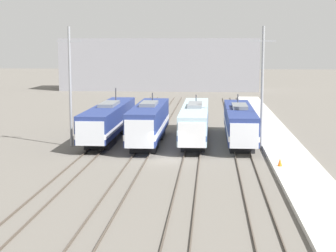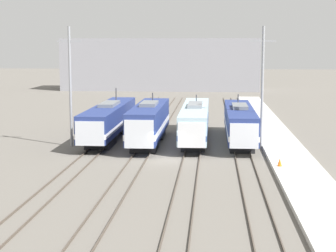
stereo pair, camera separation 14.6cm
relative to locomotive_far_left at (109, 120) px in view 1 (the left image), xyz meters
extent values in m
plane|color=#666059|center=(7.02, -10.75, -2.05)|extent=(400.00, 400.00, 0.00)
cube|color=#4C4238|center=(-0.72, -10.75, -1.98)|extent=(0.07, 120.00, 0.15)
cube|color=#4C4238|center=(0.72, -10.75, -1.98)|extent=(0.07, 120.00, 0.15)
cube|color=#4C4238|center=(3.96, -10.75, -1.98)|extent=(0.07, 120.00, 0.15)
cube|color=#4C4238|center=(5.40, -10.75, -1.98)|extent=(0.07, 120.00, 0.15)
cube|color=#4C4238|center=(8.65, -10.75, -1.98)|extent=(0.07, 120.00, 0.15)
cube|color=#4C4238|center=(10.08, -10.75, -1.98)|extent=(0.07, 120.00, 0.15)
cube|color=#4C4238|center=(13.33, -10.75, -1.98)|extent=(0.07, 120.00, 0.15)
cube|color=#4C4238|center=(14.76, -10.75, -1.98)|extent=(0.07, 120.00, 0.15)
cube|color=black|center=(0.00, -4.55, -1.58)|extent=(2.49, 4.40, 0.95)
cube|color=black|center=(0.00, 5.44, -1.58)|extent=(2.49, 4.40, 0.95)
cube|color=navy|center=(0.00, 0.45, 0.23)|extent=(2.93, 19.98, 2.67)
cube|color=silver|center=(0.00, 0.45, -0.30)|extent=(2.97, 20.02, 0.48)
cube|color=silver|center=(0.00, -8.78, 0.03)|extent=(2.70, 1.72, 2.27)
cube|color=black|center=(0.00, -9.56, 0.53)|extent=(2.29, 0.08, 0.63)
cube|color=slate|center=(0.00, 0.45, 1.74)|extent=(1.61, 5.00, 0.35)
cylinder|color=#38383D|center=(0.00, 4.85, 2.36)|extent=(0.12, 0.12, 1.59)
cube|color=black|center=(4.68, -6.48, -1.58)|extent=(2.44, 3.55, 0.95)
cube|color=black|center=(4.68, 1.59, -1.58)|extent=(2.44, 3.55, 0.95)
cube|color=navy|center=(4.68, -2.45, 0.41)|extent=(2.87, 16.14, 3.02)
cube|color=silver|center=(4.68, -2.45, -0.20)|extent=(2.91, 16.18, 0.54)
cube|color=silver|center=(4.68, -9.60, 0.18)|extent=(2.64, 2.03, 2.57)
cube|color=black|center=(4.68, -10.54, 0.75)|extent=(2.24, 0.08, 0.72)
cube|color=slate|center=(4.68, -2.45, 2.10)|extent=(1.58, 4.04, 0.35)
cylinder|color=#38383D|center=(4.68, 1.11, 2.42)|extent=(0.12, 0.12, 1.01)
cube|color=#232326|center=(9.36, -4.95, -1.58)|extent=(2.31, 4.30, 0.95)
cube|color=#232326|center=(9.36, 4.82, -1.58)|extent=(2.31, 4.30, 0.95)
cube|color=#9EBCCC|center=(9.36, -0.07, 0.25)|extent=(2.72, 19.54, 2.70)
cube|color=navy|center=(9.36, -0.07, -0.29)|extent=(2.76, 19.58, 0.49)
cube|color=silver|center=(9.36, -8.98, 0.04)|extent=(2.50, 1.92, 2.29)
cube|color=black|center=(9.36, -9.86, 0.55)|extent=(2.12, 0.08, 0.64)
cube|color=gray|center=(9.36, -0.07, 1.77)|extent=(1.49, 4.88, 0.35)
cylinder|color=#38383D|center=(9.36, 4.23, 2.04)|extent=(0.12, 0.12, 0.89)
cube|color=black|center=(14.04, -5.40, -1.58)|extent=(2.37, 3.95, 0.95)
cube|color=black|center=(14.04, 3.57, -1.58)|extent=(2.37, 3.95, 0.95)
cube|color=navy|center=(14.04, -0.91, 0.24)|extent=(2.79, 17.93, 2.68)
cube|color=silver|center=(14.04, -0.91, -0.30)|extent=(2.83, 17.97, 0.48)
cube|color=silver|center=(14.04, -8.80, 0.04)|extent=(2.56, 2.36, 2.28)
cube|color=black|center=(14.04, -9.90, 0.54)|extent=(2.18, 0.08, 0.64)
cube|color=slate|center=(14.04, -0.91, 1.75)|extent=(1.53, 4.48, 0.35)
cylinder|color=#38383D|center=(14.04, 3.03, 2.13)|extent=(0.12, 0.12, 1.10)
cylinder|color=gray|center=(-2.96, -4.64, 3.92)|extent=(0.25, 0.25, 11.94)
cube|color=gray|center=(-2.96, -4.64, 8.45)|extent=(2.42, 0.16, 0.16)
cylinder|color=gray|center=(16.00, -4.64, 3.92)|extent=(0.25, 0.25, 11.94)
cube|color=gray|center=(16.00, -4.64, 8.45)|extent=(2.42, 0.16, 0.16)
cube|color=beige|center=(18.12, -10.75, -1.88)|extent=(4.00, 120.00, 0.35)
cone|color=orange|center=(16.69, -14.34, -1.37)|extent=(0.37, 0.37, 0.66)
cube|color=gray|center=(-0.71, 70.14, 3.82)|extent=(44.60, 12.00, 11.74)
camera|label=1|loc=(11.01, -59.58, 7.97)|focal=60.00mm
camera|label=2|loc=(11.16, -59.56, 7.97)|focal=60.00mm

